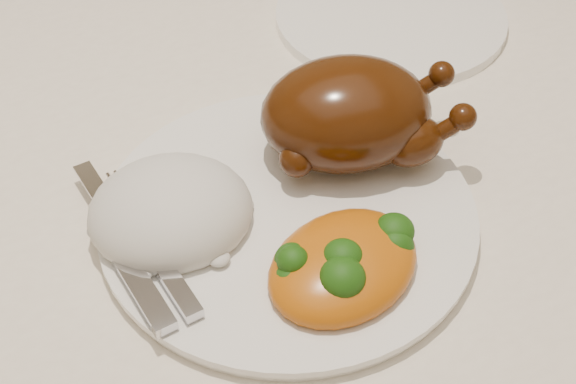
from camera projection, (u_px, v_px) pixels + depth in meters
name	position (u px, v px, depth m)	size (l,w,h in m)	color
dining_table	(223.00, 264.00, 0.71)	(1.60, 0.90, 0.76)	brown
tablecloth	(218.00, 207.00, 0.66)	(1.73, 1.03, 0.18)	white
dinner_plate	(288.00, 216.00, 0.61)	(0.28, 0.28, 0.01)	white
side_plate	(390.00, 17.00, 0.80)	(0.23, 0.23, 0.01)	white
roast_chicken	(351.00, 114.00, 0.62)	(0.18, 0.13, 0.09)	#421B07
rice_mound	(171.00, 212.00, 0.59)	(0.14, 0.13, 0.06)	silver
mac_and_cheese	(347.00, 262.00, 0.55)	(0.14, 0.13, 0.05)	#DC600E
cutlery	(144.00, 258.00, 0.56)	(0.05, 0.18, 0.01)	silver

